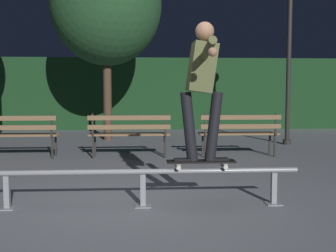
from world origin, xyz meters
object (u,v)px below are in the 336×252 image
at_px(park_bench_leftmost, 16,131).
at_px(skateboarder, 202,79).
at_px(park_bench_left_center, 130,131).
at_px(tree_behind_benches, 106,5).
at_px(grind_rail, 143,178).
at_px(lamp_post_right, 289,43).
at_px(park_bench_right_center, 240,130).
at_px(skateboard, 201,162).

bearing_deg(park_bench_leftmost, skateboarder, -48.21).
bearing_deg(skateboarder, park_bench_leftmost, 131.79).
xyz_separation_m(park_bench_left_center, tree_behind_benches, (-0.68, 3.04, 3.05)).
bearing_deg(grind_rail, park_bench_left_center, 94.25).
relative_size(tree_behind_benches, lamp_post_right, 1.33).
xyz_separation_m(park_bench_leftmost, park_bench_right_center, (4.39, 0.00, 0.00)).
relative_size(grind_rail, skateboarder, 2.28).
bearing_deg(lamp_post_right, park_bench_leftmost, -162.97).
height_order(grind_rail, park_bench_left_center, park_bench_left_center).
relative_size(skateboarder, park_bench_leftmost, 0.97).
height_order(grind_rail, park_bench_leftmost, park_bench_leftmost).
bearing_deg(park_bench_left_center, tree_behind_benches, 102.63).
bearing_deg(skateboard, grind_rail, 180.00).
height_order(park_bench_leftmost, park_bench_right_center, same).
bearing_deg(lamp_post_right, skateboarder, -118.62).
distance_m(grind_rail, park_bench_leftmost, 4.27).
bearing_deg(grind_rail, park_bench_right_center, 60.99).
distance_m(skateboarder, lamp_post_right, 6.17).
distance_m(skateboard, lamp_post_right, 6.39).
relative_size(skateboarder, park_bench_left_center, 0.97).
xyz_separation_m(skateboard, park_bench_leftmost, (-3.11, 3.49, 0.03)).
xyz_separation_m(park_bench_leftmost, lamp_post_right, (6.03, 1.85, 1.94)).
bearing_deg(park_bench_leftmost, skateboard, -48.24).
distance_m(skateboard, skateboarder, 0.94).
bearing_deg(skateboarder, lamp_post_right, 61.38).
height_order(skateboarder, park_bench_left_center, skateboarder).
height_order(skateboarder, tree_behind_benches, tree_behind_benches).
distance_m(grind_rail, tree_behind_benches, 7.36).
relative_size(park_bench_leftmost, park_bench_left_center, 1.00).
bearing_deg(skateboarder, skateboard, -179.35).
height_order(park_bench_leftmost, tree_behind_benches, tree_behind_benches).
distance_m(skateboard, park_bench_leftmost, 4.68).
relative_size(park_bench_left_center, lamp_post_right, 0.41).
height_order(grind_rail, skateboard, skateboard).
height_order(park_bench_right_center, tree_behind_benches, tree_behind_benches).
height_order(grind_rail, skateboarder, skateboarder).
height_order(skateboarder, park_bench_leftmost, skateboarder).
bearing_deg(tree_behind_benches, lamp_post_right, -14.81).
bearing_deg(grind_rail, park_bench_leftmost, 125.11).
bearing_deg(park_bench_left_center, skateboarder, -75.16).
xyz_separation_m(park_bench_left_center, lamp_post_right, (3.83, 1.85, 1.94)).
bearing_deg(park_bench_right_center, park_bench_leftmost, 180.00).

